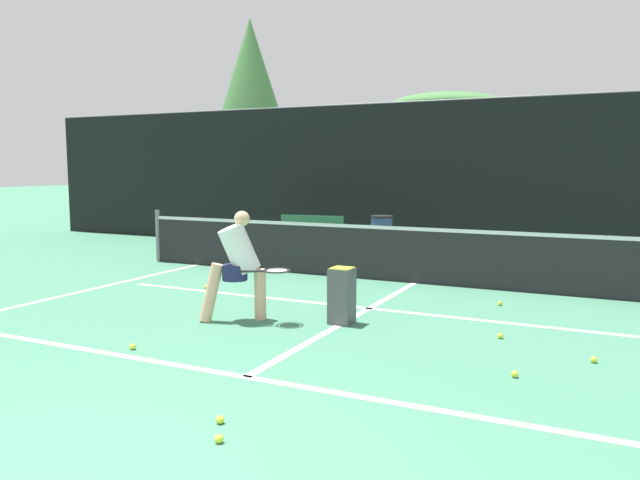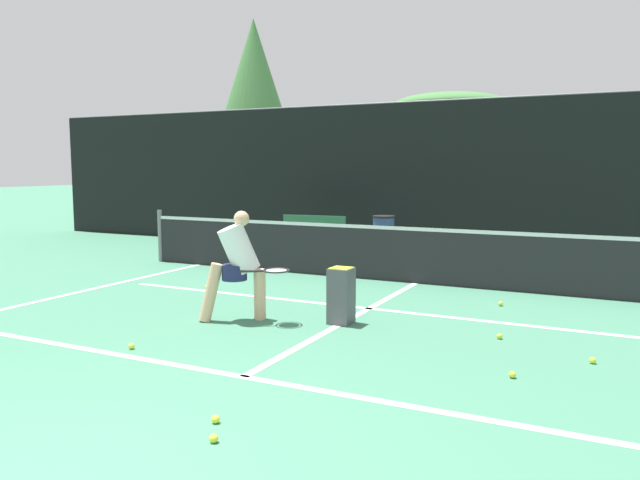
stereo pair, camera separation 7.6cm
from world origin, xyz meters
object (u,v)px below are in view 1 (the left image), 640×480
ball_hopper (342,294)px  parked_car (611,219)px  trash_bin (382,238)px  courtside_bench (310,233)px  player_practicing (238,262)px

ball_hopper → parked_car: 11.40m
trash_bin → ball_hopper: bearing=-75.1°
parked_car → ball_hopper: bearing=-104.5°
courtside_bench → trash_bin: (1.80, -0.25, 0.01)m
player_practicing → ball_hopper: (1.24, 0.44, -0.38)m
courtside_bench → parked_car: 8.24m
player_practicing → ball_hopper: player_practicing is taller
player_practicing → parked_car: size_ratio=0.35×
trash_bin → parked_car: parked_car is taller
parked_car → player_practicing: bearing=-109.7°
ball_hopper → parked_car: size_ratio=0.17×
player_practicing → parked_car: player_practicing is taller
ball_hopper → trash_bin: bearing=104.9°
player_practicing → ball_hopper: 1.37m
player_practicing → trash_bin: 5.63m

